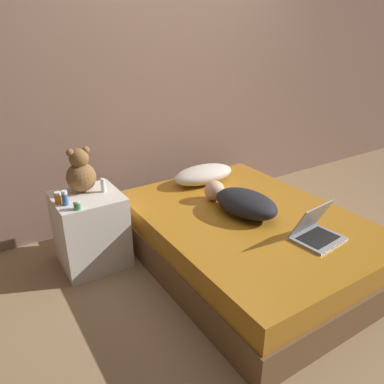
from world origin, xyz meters
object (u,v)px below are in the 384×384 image
(person_lying, at_px, (242,202))
(bottle_blue, at_px, (65,198))
(laptop, at_px, (315,231))
(teddy_bear, at_px, (81,172))
(bottle_green, at_px, (77,205))
(bottle_orange, at_px, (58,198))
(bottle_white, at_px, (103,185))
(pillow, at_px, (204,174))

(person_lying, distance_m, bottle_blue, 1.25)
(laptop, distance_m, teddy_bear, 1.69)
(laptop, distance_m, bottle_green, 1.57)
(bottle_orange, bearing_deg, teddy_bear, 30.90)
(person_lying, relative_size, bottle_blue, 6.51)
(person_lying, xyz_separation_m, bottle_white, (-0.84, 0.57, 0.12))
(bottle_green, xyz_separation_m, bottle_white, (0.25, 0.18, 0.02))
(bottle_white, bearing_deg, bottle_blue, -166.32)
(laptop, height_order, bottle_orange, laptop)
(person_lying, height_order, laptop, laptop)
(person_lying, relative_size, laptop, 2.09)
(teddy_bear, bearing_deg, bottle_white, -40.49)
(teddy_bear, height_order, bottle_green, teddy_bear)
(person_lying, height_order, bottle_white, bottle_white)
(bottle_blue, bearing_deg, laptop, -38.97)
(teddy_bear, bearing_deg, bottle_orange, -149.10)
(bottle_blue, bearing_deg, bottle_white, 13.68)
(pillow, bearing_deg, bottle_orange, -176.75)
(pillow, height_order, bottle_orange, bottle_orange)
(bottle_orange, height_order, bottle_white, bottle_white)
(bottle_orange, bearing_deg, bottle_white, 3.32)
(teddy_bear, relative_size, bottle_green, 5.31)
(teddy_bear, xyz_separation_m, bottle_green, (-0.13, -0.29, -0.11))
(teddy_bear, xyz_separation_m, bottle_orange, (-0.21, -0.12, -0.10))
(person_lying, bearing_deg, laptop, -83.03)
(bottle_white, bearing_deg, bottle_orange, -176.68)
(bottle_white, bearing_deg, teddy_bear, 139.51)
(pillow, distance_m, person_lying, 0.63)
(person_lying, distance_m, teddy_bear, 1.20)
(person_lying, relative_size, bottle_white, 6.58)
(pillow, distance_m, bottle_green, 1.20)
(bottle_white, bearing_deg, pillow, 3.23)
(person_lying, xyz_separation_m, bottle_orange, (-1.17, 0.55, 0.11))
(bottle_orange, xyz_separation_m, bottle_white, (0.33, 0.02, 0.01))
(bottle_orange, bearing_deg, person_lying, -25.30)
(person_lying, xyz_separation_m, bottle_green, (-1.09, 0.39, 0.10))
(teddy_bear, bearing_deg, pillow, -2.86)
(bottle_orange, relative_size, bottle_blue, 0.79)
(person_lying, relative_size, bottle_green, 10.94)
(bottle_blue, bearing_deg, teddy_bear, 45.43)
(pillow, xyz_separation_m, laptop, (0.08, -1.18, -0.02))
(laptop, bearing_deg, bottle_green, 136.85)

